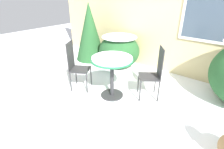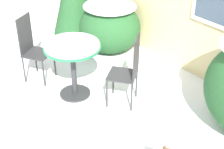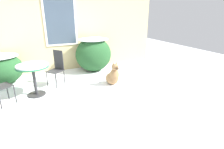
{
  "view_description": "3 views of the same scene",
  "coord_description": "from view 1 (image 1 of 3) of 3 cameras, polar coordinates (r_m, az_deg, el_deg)",
  "views": [
    {
      "loc": [
        1.26,
        -1.85,
        1.88
      ],
      "look_at": [
        -0.61,
        0.41,
        0.46
      ],
      "focal_mm": 28.0,
      "sensor_mm": 36.0,
      "label": 1
    },
    {
      "loc": [
        2.9,
        -1.67,
        2.79
      ],
      "look_at": [
        0.0,
        0.6,
        0.55
      ],
      "focal_mm": 55.0,
      "sensor_mm": 36.0,
      "label": 2
    },
    {
      "loc": [
        -0.58,
        -4.06,
        2.01
      ],
      "look_at": [
        1.43,
        0.23,
        0.29
      ],
      "focal_mm": 28.0,
      "sensor_mm": 36.0,
      "label": 3
    }
  ],
  "objects": [
    {
      "name": "evergreen_bush",
      "position": [
        5.16,
        -7.27,
        13.63
      ],
      "size": [
        0.86,
        0.86,
        1.61
      ],
      "color": "#235128",
      "rests_on": "ground_plane"
    },
    {
      "name": "patio_chair_near_table",
      "position": [
        3.28,
        13.52,
        0.76
      ],
      "size": [
        0.52,
        0.52,
        0.99
      ],
      "rotation": [
        0.0,
        0.0,
        -0.92
      ],
      "color": "#2D2D30",
      "rests_on": "ground_plane"
    },
    {
      "name": "ground_plane",
      "position": [
        2.92,
        4.26,
        -14.31
      ],
      "size": [
        16.0,
        16.0,
        0.0
      ],
      "primitive_type": "plane",
      "color": "white"
    },
    {
      "name": "patio_chair_far_side",
      "position": [
        3.58,
        -11.65,
        3.1
      ],
      "size": [
        0.51,
        0.51,
        0.99
      ],
      "rotation": [
        0.0,
        0.0,
        2.12
      ],
      "color": "#2D2D30",
      "rests_on": "ground_plane"
    },
    {
      "name": "patio_table",
      "position": [
        3.17,
        0.0,
        3.2
      ],
      "size": [
        0.77,
        0.77,
        0.8
      ],
      "color": "#2D2D30",
      "rests_on": "ground_plane"
    },
    {
      "name": "shrub_left",
      "position": [
        4.6,
        2.33,
        8.03
      ],
      "size": [
        1.07,
        1.04,
        0.87
      ],
      "color": "#235128",
      "rests_on": "ground_plane"
    },
    {
      "name": "house_wall",
      "position": [
        4.24,
        24.19,
        20.31
      ],
      "size": [
        8.0,
        0.1,
        3.24
      ],
      "color": "#D1BC84",
      "rests_on": "ground_plane"
    }
  ]
}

